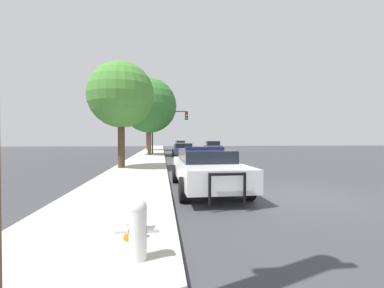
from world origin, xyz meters
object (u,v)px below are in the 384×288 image
object	(u,v)px
traffic_light	(167,122)
tree_sidewalk_near	(121,95)
tree_sidewalk_far	(147,116)
car_background_oncoming	(213,147)
traffic_cone	(133,222)
fire_hydrant	(138,227)
car_background_midblock	(183,149)
car_background_distant	(180,144)
tree_sidewalk_mid	(149,106)
police_car	(206,168)

from	to	relation	value
traffic_light	tree_sidewalk_near	distance (m)	13.66
traffic_light	tree_sidewalk_far	size ratio (longest dim) A/B	0.65
car_background_oncoming	tree_sidewalk_near	xyz separation A→B (m)	(-8.12, -14.87, 3.35)
traffic_light	traffic_cone	bearing A→B (deg)	-92.60
car_background_oncoming	tree_sidewalk_near	size ratio (longest dim) A/B	0.73
traffic_light	tree_sidewalk_near	size ratio (longest dim) A/B	0.81
fire_hydrant	car_background_midblock	bearing A→B (deg)	83.66
car_background_distant	tree_sidewalk_mid	distance (m)	24.41
car_background_oncoming	tree_sidewalk_far	world-z (taller)	tree_sidewalk_far
fire_hydrant	car_background_distant	bearing A→B (deg)	85.25
tree_sidewalk_near	car_background_oncoming	bearing A→B (deg)	61.36
car_background_oncoming	police_car	bearing A→B (deg)	82.28
police_car	tree_sidewalk_far	xyz separation A→B (m)	(-3.52, 29.40, 4.37)
car_background_distant	tree_sidewalk_far	xyz separation A→B (m)	(-5.59, -11.98, 4.36)
tree_sidewalk_far	tree_sidewalk_mid	bearing A→B (deg)	-86.04
police_car	traffic_cone	world-z (taller)	police_car
traffic_light	traffic_cone	size ratio (longest dim) A/B	9.10
car_background_distant	traffic_cone	size ratio (longest dim) A/B	8.74
tree_sidewalk_near	police_car	bearing A→B (deg)	-58.16
car_background_distant	traffic_cone	xyz separation A→B (m)	(-4.00, -45.78, -0.36)
car_background_midblock	tree_sidewalk_far	bearing A→B (deg)	108.20
tree_sidewalk_mid	traffic_cone	world-z (taller)	tree_sidewalk_mid
fire_hydrant	traffic_light	world-z (taller)	traffic_light
fire_hydrant	car_background_distant	distance (m)	46.67
car_background_midblock	tree_sidewalk_near	bearing A→B (deg)	-111.55
fire_hydrant	tree_sidewalk_mid	size ratio (longest dim) A/B	0.10
car_background_midblock	tree_sidewalk_near	xyz separation A→B (m)	(-4.24, -10.04, 3.41)
police_car	car_background_midblock	world-z (taller)	police_car
police_car	car_background_distant	world-z (taller)	police_car
police_car	car_background_midblock	distance (m)	15.99
car_background_midblock	tree_sidewalk_far	distance (m)	14.69
traffic_light	car_background_midblock	world-z (taller)	traffic_light
tree_sidewalk_mid	fire_hydrant	bearing A→B (deg)	-87.68
tree_sidewalk_mid	tree_sidewalk_far	size ratio (longest dim) A/B	1.07
car_background_oncoming	car_background_midblock	xyz separation A→B (m)	(-3.89, -4.83, -0.06)
tree_sidewalk_mid	traffic_cone	size ratio (longest dim) A/B	14.90
tree_sidewalk_mid	car_background_distant	bearing A→B (deg)	78.49
car_background_oncoming	fire_hydrant	bearing A→B (deg)	80.81
fire_hydrant	car_background_oncoming	size ratio (longest dim) A/B	0.19
fire_hydrant	traffic_light	size ratio (longest dim) A/B	0.17
police_car	car_background_midblock	size ratio (longest dim) A/B	1.22
police_car	tree_sidewalk_far	size ratio (longest dim) A/B	0.72
tree_sidewalk_near	traffic_cone	size ratio (longest dim) A/B	11.19
car_background_distant	tree_sidewalk_near	world-z (taller)	tree_sidewalk_near
car_background_distant	tree_sidewalk_near	bearing A→B (deg)	-103.11
car_background_oncoming	tree_sidewalk_mid	xyz separation A→B (m)	(-7.16, -2.96, 4.33)
car_background_oncoming	car_background_distant	xyz separation A→B (m)	(-2.37, 20.57, -0.02)
car_background_oncoming	car_background_midblock	world-z (taller)	car_background_oncoming
police_car	fire_hydrant	xyz separation A→B (m)	(-1.80, -5.12, -0.18)
traffic_light	car_background_distant	bearing A→B (deg)	82.45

